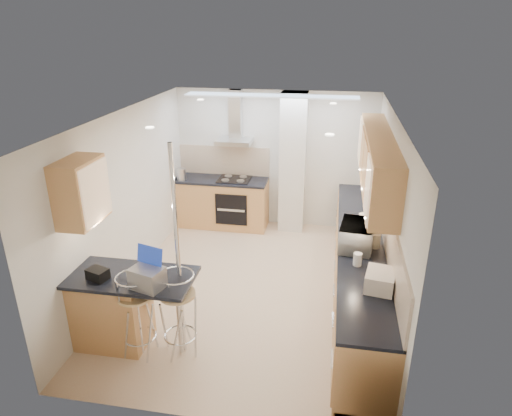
% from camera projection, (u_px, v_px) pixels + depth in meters
% --- Properties ---
extents(ground, '(4.80, 4.80, 0.00)m').
position_uv_depth(ground, '(251.00, 288.00, 6.63)').
color(ground, '#D8B490').
rests_on(ground, ground).
extents(room_shell, '(3.64, 4.84, 2.51)m').
position_uv_depth(room_shell, '(279.00, 181.00, 6.33)').
color(room_shell, silver).
rests_on(room_shell, ground).
extents(right_counter, '(0.63, 4.40, 0.92)m').
position_uv_depth(right_counter, '(359.00, 269.00, 6.21)').
color(right_counter, tan).
rests_on(right_counter, ground).
extents(back_counter, '(1.70, 0.63, 0.92)m').
position_uv_depth(back_counter, '(222.00, 202.00, 8.52)').
color(back_counter, tan).
rests_on(back_counter, ground).
extents(peninsula, '(1.47, 0.72, 0.94)m').
position_uv_depth(peninsula, '(133.00, 310.00, 5.31)').
color(peninsula, tan).
rests_on(peninsula, ground).
extents(microwave, '(0.47, 0.64, 0.33)m').
position_uv_depth(microwave, '(357.00, 236.00, 5.75)').
color(microwave, white).
rests_on(microwave, right_counter).
extents(laptop, '(0.40, 0.34, 0.23)m').
position_uv_depth(laptop, '(147.00, 278.00, 4.86)').
color(laptop, gray).
rests_on(laptop, peninsula).
extents(bag, '(0.26, 0.23, 0.12)m').
position_uv_depth(bag, '(98.00, 274.00, 5.05)').
color(bag, black).
rests_on(bag, peninsula).
extents(bar_stool_near, '(0.54, 0.54, 1.03)m').
position_uv_depth(bar_stool_near, '(138.00, 316.00, 5.14)').
color(bar_stool_near, tan).
rests_on(bar_stool_near, ground).
extents(bar_stool_end, '(0.60, 0.60, 1.05)m').
position_uv_depth(bar_stool_end, '(179.00, 314.00, 5.15)').
color(bar_stool_end, tan).
rests_on(bar_stool_end, ground).
extents(jar_a, '(0.13, 0.13, 0.17)m').
position_uv_depth(jar_a, '(363.00, 220.00, 6.42)').
color(jar_a, white).
rests_on(jar_a, right_counter).
extents(jar_b, '(0.13, 0.13, 0.15)m').
position_uv_depth(jar_b, '(371.00, 199.00, 7.20)').
color(jar_b, white).
rests_on(jar_b, right_counter).
extents(jar_c, '(0.17, 0.17, 0.19)m').
position_uv_depth(jar_c, '(375.00, 240.00, 5.79)').
color(jar_c, '#B8AE93').
rests_on(jar_c, right_counter).
extents(jar_d, '(0.13, 0.13, 0.15)m').
position_uv_depth(jar_d, '(357.00, 259.00, 5.37)').
color(jar_d, white).
rests_on(jar_d, right_counter).
extents(bread_bin, '(0.36, 0.42, 0.20)m').
position_uv_depth(bread_bin, '(380.00, 280.00, 4.89)').
color(bread_bin, white).
rests_on(bread_bin, right_counter).
extents(kettle, '(0.16, 0.16, 0.21)m').
position_uv_depth(kettle, '(181.00, 174.00, 8.25)').
color(kettle, silver).
rests_on(kettle, back_counter).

